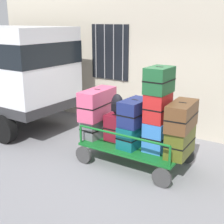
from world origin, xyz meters
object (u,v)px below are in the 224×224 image
suitcase_center_bottom (135,135)px  suitcase_midright_middle (158,107)px  luggage_cart (135,148)px  suitcase_right_middle (182,116)px  suitcase_left_bottom (97,127)px  suitcase_left_middle (97,104)px  suitcase_midright_top (159,80)px  suitcase_midright_bottom (157,136)px  suitcase_right_bottom (180,142)px  backpack (117,104)px  suitcase_center_middle (135,112)px  suitcase_midleft_bottom (115,128)px

suitcase_center_bottom → suitcase_midright_middle: size_ratio=1.55×
luggage_cart → suitcase_center_bottom: 0.29m
luggage_cart → suitcase_right_middle: suitcase_right_middle is taller
luggage_cart → suitcase_left_bottom: (-0.95, -0.01, 0.27)m
suitcase_midright_middle → suitcase_left_middle: bearing=179.9°
suitcase_left_middle → suitcase_midright_top: 1.57m
luggage_cart → suitcase_left_bottom: size_ratio=2.70×
suitcase_midright_bottom → suitcase_midright_middle: suitcase_midright_middle is taller
suitcase_left_middle → suitcase_right_bottom: 1.95m
suitcase_midright_middle → suitcase_right_bottom: bearing=1.6°
suitcase_left_middle → suitcase_midright_bottom: 1.48m
suitcase_midright_bottom → suitcase_right_bottom: suitcase_midright_bottom is taller
backpack → suitcase_center_middle: bearing=-5.9°
suitcase_right_middle → suitcase_midleft_bottom: bearing=-178.2°
suitcase_midright_bottom → suitcase_midright_top: 1.09m
luggage_cart → suitcase_right_bottom: suitcase_right_bottom is taller
suitcase_midleft_bottom → suitcase_right_bottom: size_ratio=0.72×
luggage_cart → suitcase_midleft_bottom: bearing=-177.8°
suitcase_midleft_bottom → backpack: (0.03, 0.03, 0.50)m
suitcase_midleft_bottom → suitcase_midright_top: suitcase_midright_top is taller
backpack → suitcase_midright_bottom: bearing=-0.0°
suitcase_right_bottom → suitcase_right_middle: size_ratio=0.87×
suitcase_right_middle → backpack: 1.39m
suitcase_center_middle → suitcase_midright_top: size_ratio=1.23×
luggage_cart → suitcase_left_bottom: bearing=-179.6°
luggage_cart → suitcase_midright_bottom: suitcase_midright_bottom is taller
suitcase_midright_bottom → suitcase_center_bottom: bearing=-178.2°
luggage_cart → suitcase_center_bottom: suitcase_center_bottom is taller
suitcase_center_bottom → suitcase_right_middle: size_ratio=0.95×
luggage_cart → suitcase_right_bottom: bearing=1.2°
suitcase_midright_bottom → suitcase_right_bottom: (0.47, 0.01, -0.03)m
suitcase_left_bottom → suitcase_midleft_bottom: suitcase_midleft_bottom is taller
suitcase_left_bottom → suitcase_center_bottom: size_ratio=0.92×
suitcase_center_middle → suitcase_right_bottom: bearing=3.6°
suitcase_center_bottom → suitcase_right_middle: 1.10m
backpack → suitcase_midright_middle: bearing=-0.0°
suitcase_midleft_bottom → backpack: 0.50m
suitcase_left_middle → suitcase_midleft_bottom: suitcase_left_middle is taller
suitcase_center_bottom → suitcase_midright_middle: (0.47, 0.01, 0.64)m
suitcase_left_middle → suitcase_right_bottom: (1.89, 0.01, -0.46)m
suitcase_center_middle → suitcase_right_bottom: (0.95, 0.06, -0.44)m
suitcase_left_middle → suitcase_center_bottom: suitcase_left_middle is taller
suitcase_midright_middle → suitcase_left_bottom: bearing=-179.4°
suitcase_center_middle → suitcase_midright_middle: (0.47, 0.05, 0.16)m
suitcase_right_bottom → suitcase_midleft_bottom: bearing=-178.5°
suitcase_left_middle → suitcase_midright_top: bearing=0.2°
suitcase_left_bottom → suitcase_center_middle: (0.95, -0.03, 0.50)m
suitcase_left_middle → suitcase_midleft_bottom: bearing=-3.2°
luggage_cart → suitcase_midright_bottom: size_ratio=3.62×
suitcase_left_bottom → suitcase_center_middle: 1.07m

